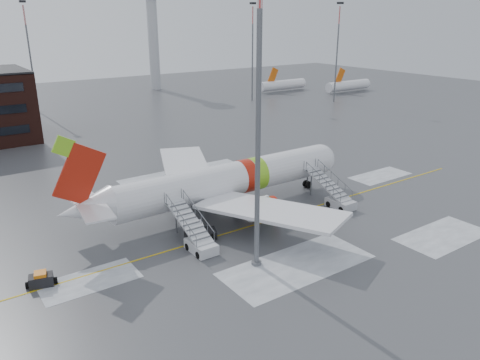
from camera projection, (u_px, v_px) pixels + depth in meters
ground at (278, 213)px, 52.60m from camera, size 260.00×260.00×0.00m
airliner at (223, 182)px, 52.40m from camera, size 35.03×32.97×11.18m
airstair_fwd at (336, 197)px, 54.29m from camera, size 2.05×7.70×3.48m
airstair_aft at (197, 238)px, 44.24m from camera, size 2.05×7.70×3.48m
pushback_tug at (198, 232)px, 46.27m from camera, size 3.46×3.05×1.76m
baggage_tractor at (41, 280)px, 38.24m from camera, size 2.54×1.54×1.26m
light_mast_near at (258, 109)px, 37.14m from camera, size 1.20×1.20×27.12m
control_tower at (152, 24)px, 136.10m from camera, size 6.40×6.40×30.00m
light_mast_far_ne at (253, 46)px, 118.68m from camera, size 1.20×1.20×24.25m
light_mast_far_n at (29, 50)px, 104.03m from camera, size 1.20×1.20×24.25m
light_mast_far_e at (337, 47)px, 116.50m from camera, size 1.20×1.20×24.25m
distant_aircraft at (305, 93)px, 135.89m from camera, size 35.00×18.00×8.00m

